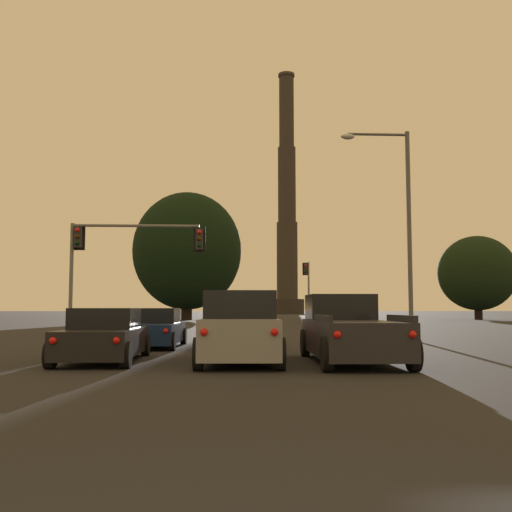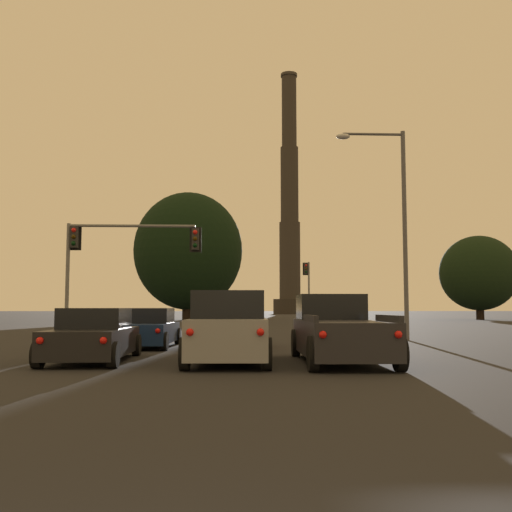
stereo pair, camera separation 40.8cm
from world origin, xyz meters
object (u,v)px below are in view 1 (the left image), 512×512
at_px(sedan_center_lane_front, 234,329).
at_px(street_lamp, 399,212).
at_px(suv_center_lane_second, 240,328).
at_px(sedan_left_lane_second, 104,336).
at_px(sedan_left_lane_front, 155,329).
at_px(traffic_light_overhead_left, 118,249).
at_px(traffic_light_far_right, 307,283).
at_px(pickup_truck_right_lane_second, 349,331).
at_px(smokestack, 287,218).

distance_m(sedan_center_lane_front, street_lamp, 9.99).
xyz_separation_m(sedan_center_lane_front, street_lamp, (7.55, 4.10, 5.09)).
bearing_deg(suv_center_lane_second, sedan_left_lane_second, 172.14).
relative_size(sedan_left_lane_front, sedan_center_lane_front, 1.00).
height_order(sedan_left_lane_front, sedan_center_lane_front, same).
xyz_separation_m(sedan_left_lane_front, street_lamp, (10.46, 4.23, 5.09)).
height_order(sedan_center_lane_front, street_lamp, street_lamp).
distance_m(sedan_left_lane_front, street_lamp, 12.38).
bearing_deg(traffic_light_overhead_left, street_lamp, -11.63).
distance_m(suv_center_lane_second, street_lamp, 13.95).
bearing_deg(sedan_center_lane_front, street_lamp, 26.91).
relative_size(sedan_left_lane_front, traffic_light_far_right, 0.79).
xyz_separation_m(suv_center_lane_second, traffic_light_overhead_left, (-5.60, 13.42, 3.38)).
xyz_separation_m(sedan_left_lane_front, sedan_center_lane_front, (2.91, 0.13, 0.00)).
bearing_deg(pickup_truck_right_lane_second, sedan_left_lane_second, 177.19).
distance_m(sedan_center_lane_front, smokestack, 126.78).
distance_m(pickup_truck_right_lane_second, street_lamp, 12.53).
bearing_deg(smokestack, street_lamp, -93.51).
xyz_separation_m(traffic_light_overhead_left, traffic_light_far_right, (13.31, 29.65, -0.35)).
distance_m(sedan_left_lane_front, traffic_light_overhead_left, 8.23).
distance_m(street_lamp, smokestack, 121.24).
height_order(pickup_truck_right_lane_second, sedan_center_lane_front, pickup_truck_right_lane_second).
distance_m(sedan_left_lane_second, sedan_center_lane_front, 6.98).
relative_size(sedan_left_lane_front, street_lamp, 0.50).
bearing_deg(suv_center_lane_second, traffic_light_overhead_left, 114.62).
bearing_deg(sedan_left_lane_front, traffic_light_far_right, 75.56).
height_order(suv_center_lane_second, sedan_center_lane_front, suv_center_lane_second).
xyz_separation_m(suv_center_lane_second, sedan_left_lane_front, (-2.99, 6.50, -0.23)).
height_order(sedan_left_lane_front, smokestack, smokestack).
xyz_separation_m(suv_center_lane_second, traffic_light_far_right, (7.72, 43.07, 3.03)).
relative_size(pickup_truck_right_lane_second, street_lamp, 0.58).
height_order(sedan_center_lane_front, traffic_light_overhead_left, traffic_light_overhead_left).
height_order(pickup_truck_right_lane_second, traffic_light_overhead_left, traffic_light_overhead_left).
bearing_deg(street_lamp, traffic_light_far_right, 89.57).
distance_m(traffic_light_far_right, street_lamp, 32.39).
height_order(pickup_truck_right_lane_second, smokestack, smokestack).
height_order(sedan_left_lane_second, street_lamp, street_lamp).
xyz_separation_m(pickup_truck_right_lane_second, traffic_light_far_right, (4.80, 42.90, 3.13)).
bearing_deg(traffic_light_overhead_left, sedan_left_lane_second, -81.31).
bearing_deg(sedan_left_lane_front, suv_center_lane_second, -63.46).
bearing_deg(sedan_left_lane_second, traffic_light_overhead_left, 98.12).
xyz_separation_m(suv_center_lane_second, sedan_left_lane_second, (-3.64, 0.63, -0.23)).
distance_m(sedan_center_lane_front, traffic_light_overhead_left, 9.46).
xyz_separation_m(pickup_truck_right_lane_second, smokestack, (11.90, 130.25, 22.86)).
relative_size(sedan_left_lane_front, pickup_truck_right_lane_second, 0.86).
bearing_deg(sedan_center_lane_front, pickup_truck_right_lane_second, -66.74).
bearing_deg(traffic_light_far_right, pickup_truck_right_lane_second, -96.39).
bearing_deg(sedan_left_lane_second, sedan_left_lane_front, 83.06).
bearing_deg(sedan_center_lane_front, suv_center_lane_second, -90.89).
bearing_deg(sedan_left_lane_front, smokestack, 83.70).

